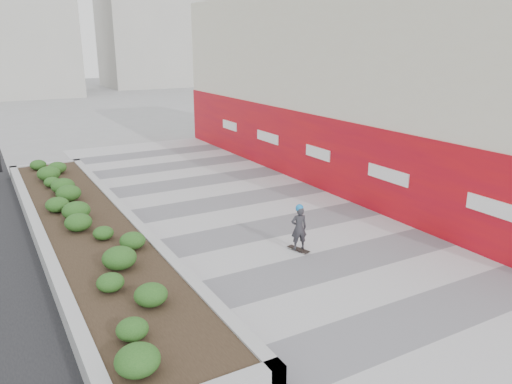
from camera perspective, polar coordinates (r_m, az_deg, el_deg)
ground at (r=12.78m, az=13.93°, el=-10.89°), size 160.00×160.00×0.00m
walkway at (r=14.86m, az=6.01°, el=-6.40°), size 8.00×36.00×0.01m
building at (r=22.78m, az=12.11°, el=11.76°), size 6.04×24.08×8.00m
planter at (r=16.20m, az=-18.80°, el=-3.67°), size 3.00×18.00×0.90m
manhole_cover at (r=15.13m, az=7.56°, el=-6.02°), size 0.44×0.44×0.01m
skateboarder at (r=14.37m, az=4.93°, el=-4.08°), size 0.54×0.75×1.44m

